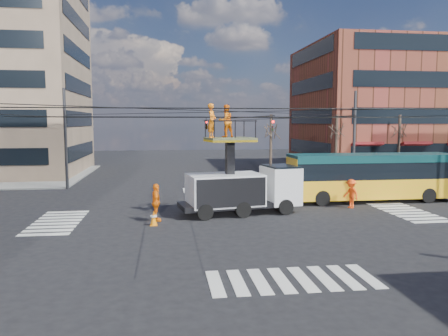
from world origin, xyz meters
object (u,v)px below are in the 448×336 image
(utility_truck, at_px, (243,178))
(traffic_cone, at_px, (154,218))
(worker_ground, at_px, (156,202))
(flagger, at_px, (351,194))
(city_bus, at_px, (372,176))

(utility_truck, xyz_separation_m, traffic_cone, (-5.10, -2.44, -1.70))
(worker_ground, distance_m, flagger, 12.12)
(city_bus, bearing_deg, flagger, -139.10)
(city_bus, height_order, traffic_cone, city_bus)
(traffic_cone, height_order, flagger, flagger)
(city_bus, height_order, worker_ground, city_bus)
(worker_ground, relative_size, flagger, 1.14)
(city_bus, relative_size, traffic_cone, 14.84)
(city_bus, xyz_separation_m, worker_ground, (-14.33, -4.15, -0.70))
(traffic_cone, bearing_deg, city_bus, 19.49)
(utility_truck, bearing_deg, traffic_cone, -163.98)
(utility_truck, height_order, flagger, utility_truck)
(utility_truck, xyz_separation_m, city_bus, (9.34, 2.67, -0.35))
(city_bus, xyz_separation_m, traffic_cone, (-14.44, -5.11, -1.34))
(traffic_cone, relative_size, worker_ground, 0.37)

